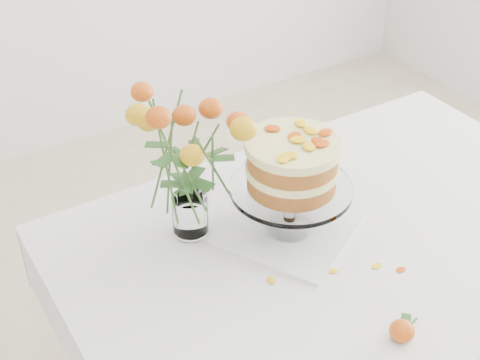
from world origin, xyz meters
The scene contains 9 objects.
table centered at (0.00, 0.00, 0.67)m, with size 1.43×0.93×0.76m.
napkin centered at (-0.12, 0.08, 0.76)m, with size 0.30×0.30×0.01m, color white.
cake_stand centered at (-0.12, 0.08, 0.95)m, with size 0.30×0.30×0.27m.
rose_vase centered at (-0.34, 0.20, 1.02)m, with size 0.38×0.38×0.45m.
loose_rose_far centered at (-0.12, -0.34, 0.78)m, with size 0.09×0.05×0.05m.
stray_petal_a centered at (-0.12, -0.10, 0.76)m, with size 0.03×0.02×0.00m, color yellow.
stray_petal_b centered at (-0.02, -0.14, 0.76)m, with size 0.03×0.02×0.00m, color yellow.
stray_petal_c centered at (0.02, -0.18, 0.76)m, with size 0.03×0.02×0.00m, color yellow.
stray_petal_d centered at (-0.26, -0.05, 0.76)m, with size 0.03×0.02×0.00m, color yellow.
Camera 1 is at (-0.91, -0.97, 1.84)m, focal length 50.00 mm.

